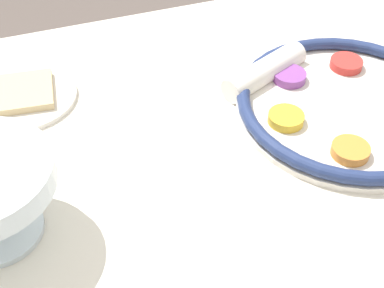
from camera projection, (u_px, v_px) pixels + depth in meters
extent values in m
cube|color=silver|center=(253.00, 272.00, 1.03)|extent=(1.56, 0.82, 0.71)
cylinder|color=silver|center=(346.00, 109.00, 0.82)|extent=(0.34, 0.34, 0.01)
torus|color=navy|center=(348.00, 101.00, 0.81)|extent=(0.34, 0.34, 0.02)
cylinder|color=gold|center=(286.00, 118.00, 0.79)|extent=(0.05, 0.05, 0.01)
cylinder|color=orange|center=(350.00, 150.00, 0.74)|extent=(0.05, 0.05, 0.01)
cylinder|color=red|center=(346.00, 64.00, 0.89)|extent=(0.05, 0.05, 0.01)
cylinder|color=#844299|center=(289.00, 76.00, 0.86)|extent=(0.05, 0.05, 0.01)
cylinder|color=silver|center=(24.00, 97.00, 0.85)|extent=(0.17, 0.17, 0.01)
cube|color=#D1B784|center=(22.00, 92.00, 0.84)|extent=(0.10, 0.10, 0.01)
cylinder|color=white|center=(265.00, 71.00, 0.87)|extent=(0.17, 0.10, 0.04)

